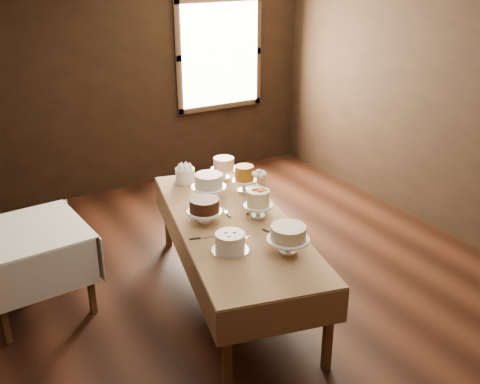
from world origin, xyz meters
name	(u,v)px	position (x,y,z in m)	size (l,w,h in m)	color
floor	(251,297)	(0.00, 0.00, 0.00)	(5.00, 6.00, 0.01)	black
wall_back	(124,80)	(0.00, 3.00, 1.40)	(5.00, 0.02, 2.80)	black
wall_right	(465,108)	(2.50, 0.00, 1.40)	(0.02, 6.00, 2.80)	black
window	(220,55)	(1.30, 2.94, 1.60)	(1.10, 0.05, 1.30)	#FFEABF
display_table	(233,227)	(-0.13, 0.09, 0.69)	(1.46, 2.55, 0.74)	#4B311B
side_table	(29,239)	(-1.67, 0.81, 0.66)	(0.95, 0.95, 0.75)	#4B311B
cake_meringue	(185,176)	(-0.10, 1.10, 0.81)	(0.24, 0.24, 0.15)	silver
cake_speckled	(224,169)	(0.27, 0.99, 0.85)	(0.26, 0.26, 0.23)	white
cake_lattice	(209,188)	(-0.08, 0.63, 0.85)	(0.36, 0.36, 0.24)	white
cake_caramel	(244,180)	(0.28, 0.60, 0.86)	(0.25, 0.25, 0.27)	white
cake_chocolate	(204,211)	(-0.34, 0.21, 0.84)	(0.35, 0.35, 0.22)	white
cake_flowers	(258,205)	(0.10, 0.07, 0.86)	(0.25, 0.25, 0.26)	white
cake_swirl	(230,243)	(-0.40, -0.33, 0.81)	(0.29, 0.29, 0.15)	silver
cake_cream	(288,240)	(-0.03, -0.58, 0.85)	(0.34, 0.34, 0.23)	white
cake_server_a	(251,235)	(-0.13, -0.20, 0.75)	(0.24, 0.03, 0.01)	silver
cake_server_b	(279,236)	(0.06, -0.32, 0.75)	(0.24, 0.03, 0.01)	silver
cake_server_c	(224,210)	(-0.09, 0.34, 0.75)	(0.24, 0.03, 0.01)	silver
cake_server_d	(251,207)	(0.16, 0.27, 0.75)	(0.24, 0.03, 0.01)	silver
cake_server_e	(210,237)	(-0.43, -0.06, 0.75)	(0.24, 0.03, 0.01)	silver
flower_vase	(259,199)	(0.23, 0.26, 0.81)	(0.12, 0.12, 0.12)	#2D2823
flower_bouquet	(259,181)	(0.23, 0.26, 0.99)	(0.14, 0.14, 0.20)	white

